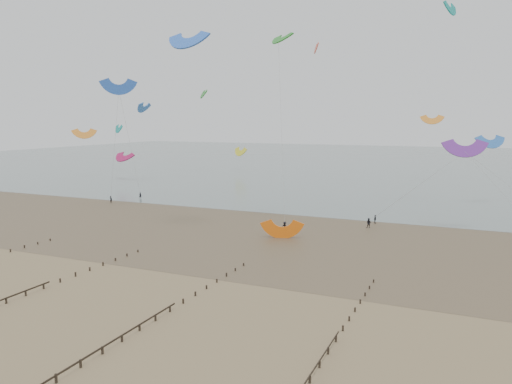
{
  "coord_description": "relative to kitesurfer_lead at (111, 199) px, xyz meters",
  "views": [
    {
      "loc": [
        32.69,
        -49.02,
        20.22
      ],
      "look_at": [
        -1.14,
        28.0,
        8.0
      ],
      "focal_mm": 35.0,
      "sensor_mm": 36.0,
      "label": 1
    }
  ],
  "objects": [
    {
      "name": "groynes",
      "position": [
        52.33,
        -66.06,
        -0.41
      ],
      "size": [
        72.16,
        50.16,
        1.0
      ],
      "color": "black",
      "rests_on": "ground"
    },
    {
      "name": "grounded_kite",
      "position": [
        51.39,
        -17.42,
        -0.88
      ],
      "size": [
        7.38,
        6.47,
        3.42
      ],
      "primitive_type": null,
      "rotation": [
        1.54,
        0.0,
        0.3
      ],
      "color": "orange",
      "rests_on": "ground"
    },
    {
      "name": "kitesurfer_lead",
      "position": [
        0.0,
        0.0,
        0.0
      ],
      "size": [
        0.69,
        0.49,
        1.76
      ],
      "primitive_type": "imported",
      "rotation": [
        0.0,
        0.0,
        3.03
      ],
      "color": "black",
      "rests_on": "ground"
    },
    {
      "name": "kites_airborne",
      "position": [
        38.77,
        38.18,
        20.39
      ],
      "size": [
        221.44,
        110.89,
        43.47
      ],
      "color": "yellow",
      "rests_on": "ground"
    },
    {
      "name": "ground",
      "position": [
        48.33,
        -47.01,
        -0.88
      ],
      "size": [
        500.0,
        500.0,
        0.0
      ],
      "primitive_type": "plane",
      "color": "brown",
      "rests_on": "ground"
    },
    {
      "name": "kitesurfers",
      "position": [
        76.4,
        -1.04,
        0.0
      ],
      "size": [
        115.6,
        22.22,
        1.89
      ],
      "color": "black",
      "rests_on": "ground"
    },
    {
      "name": "sea_and_shore",
      "position": [
        44.26,
        -12.61,
        -0.87
      ],
      "size": [
        500.0,
        665.0,
        0.03
      ],
      "color": "#475654",
      "rests_on": "ground"
    }
  ]
}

